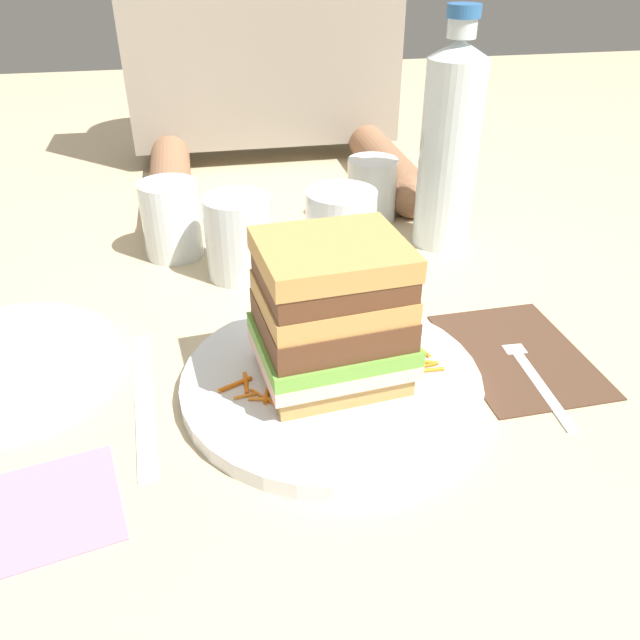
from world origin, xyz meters
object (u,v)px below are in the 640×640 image
sandwich (328,317)px  napkin_pink (53,507)px  napkin_dark (518,354)px  empty_tumbler_0 (372,189)px  empty_tumbler_2 (239,237)px  fork (529,365)px  side_plate (6,364)px  empty_tumbler_1 (171,220)px  juice_glass (341,232)px  water_bottle (450,145)px  knife (144,402)px  main_plate (327,384)px

sandwich → napkin_pink: 0.25m
napkin_dark → empty_tumbler_0: size_ratio=1.98×
empty_tumbler_0 → empty_tumbler_2: 0.23m
fork → empty_tumbler_0: empty_tumbler_0 is taller
side_plate → empty_tumbler_1: bearing=54.6°
empty_tumbler_0 → napkin_pink: 0.58m
juice_glass → empty_tumbler_0: 0.14m
juice_glass → sandwich: bearing=-105.2°
napkin_dark → napkin_pink: same height
juice_glass → water_bottle: size_ratio=0.33×
fork → napkin_pink: size_ratio=1.72×
knife → empty_tumbler_1: bearing=84.4°
sandwich → water_bottle: water_bottle is taller
napkin_pink → sandwich: bearing=23.2°
fork → napkin_pink: fork is taller
empty_tumbler_1 → napkin_pink: bearing=-102.4°
sandwich → empty_tumbler_2: 0.24m
fork → side_plate: side_plate is taller
napkin_dark → water_bottle: 0.28m
empty_tumbler_2 → side_plate: bearing=-147.4°
fork → napkin_pink: 0.41m
water_bottle → main_plate: bearing=-126.7°
napkin_pink → fork: bearing=12.3°
side_plate → napkin_pink: size_ratio=2.05×
napkin_pink → empty_tumbler_2: bearing=63.6°
sandwich → juice_glass: bearing=74.8°
empty_tumbler_0 → side_plate: empty_tumbler_0 is taller
knife → napkin_pink: 0.12m
knife → empty_tumbler_2: empty_tumbler_2 is taller
sandwich → empty_tumbler_0: 0.39m
napkin_pink → empty_tumbler_0: bearing=52.4°
water_bottle → empty_tumbler_1: 0.34m
juice_glass → empty_tumbler_1: bearing=162.5°
juice_glass → empty_tumbler_1: empty_tumbler_1 is taller
empty_tumbler_2 → napkin_pink: bearing=-116.4°
napkin_pink → main_plate: bearing=23.2°
sandwich → fork: sandwich is taller
water_bottle → empty_tumbler_2: size_ratio=2.91×
empty_tumbler_2 → napkin_pink: size_ratio=0.98×
main_plate → knife: bearing=175.3°
juice_glass → empty_tumbler_2: size_ratio=0.95×
knife → sandwich: bearing=-4.6°
napkin_dark → empty_tumbler_0: (-0.05, 0.35, 0.04)m
water_bottle → empty_tumbler_1: bearing=175.1°
napkin_dark → water_bottle: water_bottle is taller
empty_tumbler_1 → side_plate: 0.27m
napkin_dark → sandwich: bearing=-174.6°
sandwich → juice_glass: 0.25m
side_plate → main_plate: bearing=-17.0°
juice_glass → empty_tumbler_0: size_ratio=1.08×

